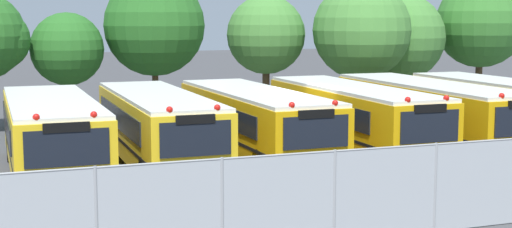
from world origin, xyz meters
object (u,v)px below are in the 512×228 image
at_px(school_bus_1, 157,126).
at_px(tree_2, 66,51).
at_px(school_bus_2, 255,121).
at_px(school_bus_3, 352,117).
at_px(tree_4, 269,35).
at_px(school_bus_5, 501,108).
at_px(tree_3, 151,27).
at_px(school_bus_0, 52,133).
at_px(school_bus_4, 430,112).
at_px(tree_5, 362,30).
at_px(tree_7, 480,21).
at_px(tree_6, 405,38).

distance_m(school_bus_1, tree_2, 10.78).
xyz_separation_m(school_bus_2, school_bus_3, (3.53, -0.36, 0.03)).
height_order(tree_2, tree_4, tree_4).
relative_size(school_bus_3, tree_2, 1.96).
height_order(school_bus_5, tree_3, tree_3).
height_order(school_bus_0, school_bus_1, school_bus_1).
height_order(school_bus_2, tree_2, tree_2).
bearing_deg(school_bus_0, school_bus_2, -176.36).
relative_size(tree_2, tree_3, 0.75).
height_order(school_bus_4, tree_4, tree_4).
xyz_separation_m(tree_5, tree_7, (7.77, 1.23, 0.39)).
bearing_deg(school_bus_1, tree_3, -101.10).
relative_size(school_bus_5, tree_5, 1.41).
distance_m(school_bus_2, school_bus_3, 3.55).
xyz_separation_m(tree_4, tree_6, (7.11, -0.99, -0.21)).
bearing_deg(school_bus_3, tree_6, -128.79).
distance_m(tree_4, tree_7, 11.85).
bearing_deg(tree_3, tree_4, 2.90).
bearing_deg(tree_6, school_bus_5, -99.83).
bearing_deg(school_bus_4, school_bus_2, -0.28).
distance_m(school_bus_0, school_bus_3, 10.26).
bearing_deg(tree_2, tree_5, -6.20).
height_order(tree_2, tree_5, tree_5).
distance_m(school_bus_1, school_bus_4, 10.32).
relative_size(school_bus_1, tree_4, 1.64).
relative_size(school_bus_2, tree_5, 1.50).
distance_m(tree_4, tree_6, 7.19).
relative_size(school_bus_0, tree_2, 1.88).
height_order(school_bus_5, tree_6, tree_6).
distance_m(school_bus_2, tree_4, 12.21).
height_order(school_bus_3, school_bus_4, school_bus_3).
xyz_separation_m(school_bus_4, school_bus_5, (3.19, -0.02, -0.00)).
xyz_separation_m(school_bus_0, tree_7, (23.26, 10.42, 3.29)).
bearing_deg(school_bus_4, tree_7, -133.57).
bearing_deg(tree_7, tree_3, 177.99).
xyz_separation_m(school_bus_1, tree_3, (2.18, 10.79, 3.06)).
relative_size(school_bus_2, school_bus_4, 0.95).
height_order(school_bus_1, tree_6, tree_6).
distance_m(school_bus_1, tree_7, 22.61).
xyz_separation_m(school_bus_5, tree_7, (6.42, 10.08, 3.28)).
bearing_deg(tree_5, tree_3, 169.51).
bearing_deg(school_bus_4, tree_5, -101.64).
distance_m(school_bus_2, tree_2, 11.69).
relative_size(school_bus_3, tree_6, 1.64).
bearing_deg(school_bus_1, school_bus_3, 178.62).
bearing_deg(school_bus_5, tree_2, -34.28).
distance_m(school_bus_0, school_bus_4, 13.66).
bearing_deg(tree_4, school_bus_3, -96.09).
bearing_deg(tree_6, tree_7, 0.75).
xyz_separation_m(school_bus_4, tree_4, (-2.19, 10.98, 2.63)).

